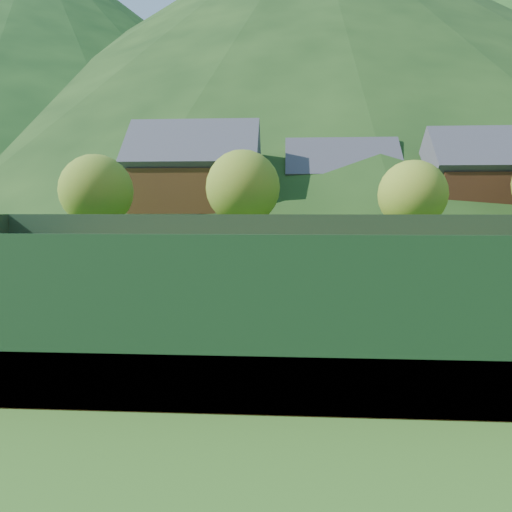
# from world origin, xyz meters

# --- Properties ---
(ground) EXTENTS (400.00, 400.00, 0.00)m
(ground) POSITION_xyz_m (0.00, 0.00, 0.00)
(ground) COLOR #2B551A
(ground) RESTS_ON ground
(clay_court) EXTENTS (40.00, 24.00, 0.02)m
(clay_court) POSITION_xyz_m (0.00, 0.00, 0.01)
(clay_court) COLOR #BA4C1E
(clay_court) RESTS_ON ground
(mountain_far) EXTENTS (280.00, 280.00, 110.00)m
(mountain_far) POSITION_xyz_m (10.00, 160.00, 55.00)
(mountain_far) COLOR black
(mountain_far) RESTS_ON ground
(mountain_far_left) EXTENTS (260.00, 260.00, 100.00)m
(mountain_far_left) POSITION_xyz_m (-90.00, 150.00, 50.00)
(mountain_far_left) COLOR #143412
(mountain_far_left) RESTS_ON ground
(coach) EXTENTS (0.72, 0.57, 1.71)m
(coach) POSITION_xyz_m (-2.08, -2.53, 0.88)
(coach) COLOR #174D99
(coach) RESTS_ON clay_court
(student_a) EXTENTS (0.75, 0.67, 1.29)m
(student_a) POSITION_xyz_m (3.65, 2.30, 0.67)
(student_a) COLOR #DF5113
(student_a) RESTS_ON clay_court
(student_b) EXTENTS (0.92, 0.41, 1.54)m
(student_b) POSITION_xyz_m (5.50, 1.07, 0.79)
(student_b) COLOR orange
(student_b) RESTS_ON clay_court
(student_c) EXTENTS (0.84, 0.60, 1.60)m
(student_c) POSITION_xyz_m (5.05, 2.92, 0.82)
(student_c) COLOR orange
(student_c) RESTS_ON clay_court
(student_d) EXTENTS (1.02, 0.75, 1.41)m
(student_d) POSITION_xyz_m (7.91, 2.21, 0.73)
(student_d) COLOR #CE6112
(student_d) RESTS_ON clay_court
(tennis_ball_0) EXTENTS (0.07, 0.07, 0.07)m
(tennis_ball_0) POSITION_xyz_m (-3.37, -5.98, 0.05)
(tennis_ball_0) COLOR #BBDA24
(tennis_ball_0) RESTS_ON clay_court
(tennis_ball_1) EXTENTS (0.07, 0.07, 0.07)m
(tennis_ball_1) POSITION_xyz_m (-2.87, -9.10, 0.05)
(tennis_ball_1) COLOR #BBDA24
(tennis_ball_1) RESTS_ON clay_court
(tennis_ball_2) EXTENTS (0.07, 0.07, 0.07)m
(tennis_ball_2) POSITION_xyz_m (2.95, -8.70, 0.05)
(tennis_ball_2) COLOR #BBDA24
(tennis_ball_2) RESTS_ON clay_court
(tennis_ball_3) EXTENTS (0.07, 0.07, 0.07)m
(tennis_ball_3) POSITION_xyz_m (-3.20, -8.60, 0.05)
(tennis_ball_3) COLOR #BBDA24
(tennis_ball_3) RESTS_ON clay_court
(tennis_ball_4) EXTENTS (0.07, 0.07, 0.07)m
(tennis_ball_4) POSITION_xyz_m (-4.78, -5.68, 0.05)
(tennis_ball_4) COLOR #BBDA24
(tennis_ball_4) RESTS_ON clay_court
(tennis_ball_5) EXTENTS (0.07, 0.07, 0.07)m
(tennis_ball_5) POSITION_xyz_m (-8.34, -6.06, 0.05)
(tennis_ball_5) COLOR #BBDA24
(tennis_ball_5) RESTS_ON clay_court
(tennis_ball_6) EXTENTS (0.07, 0.07, 0.07)m
(tennis_ball_6) POSITION_xyz_m (3.55, -8.50, 0.05)
(tennis_ball_6) COLOR #BBDA24
(tennis_ball_6) RESTS_ON clay_court
(tennis_ball_7) EXTENTS (0.07, 0.07, 0.07)m
(tennis_ball_7) POSITION_xyz_m (-0.83, -3.05, 0.05)
(tennis_ball_7) COLOR #BBDA24
(tennis_ball_7) RESTS_ON clay_court
(tennis_ball_8) EXTENTS (0.07, 0.07, 0.07)m
(tennis_ball_8) POSITION_xyz_m (-2.98, -9.24, 0.05)
(tennis_ball_8) COLOR #BBDA24
(tennis_ball_8) RESTS_ON clay_court
(tennis_ball_9) EXTENTS (0.07, 0.07, 0.07)m
(tennis_ball_9) POSITION_xyz_m (-8.87, -2.03, 0.05)
(tennis_ball_9) COLOR #BBDA24
(tennis_ball_9) RESTS_ON clay_court
(tennis_ball_10) EXTENTS (0.07, 0.07, 0.07)m
(tennis_ball_10) POSITION_xyz_m (2.77, -4.05, 0.05)
(tennis_ball_10) COLOR #BBDA24
(tennis_ball_10) RESTS_ON clay_court
(tennis_ball_11) EXTENTS (0.07, 0.07, 0.07)m
(tennis_ball_11) POSITION_xyz_m (-8.10, -4.37, 0.05)
(tennis_ball_11) COLOR #BBDA24
(tennis_ball_11) RESTS_ON clay_court
(tennis_ball_12) EXTENTS (0.07, 0.07, 0.07)m
(tennis_ball_12) POSITION_xyz_m (-0.07, -1.45, 0.05)
(tennis_ball_12) COLOR #BBDA24
(tennis_ball_12) RESTS_ON clay_court
(tennis_ball_13) EXTENTS (0.07, 0.07, 0.07)m
(tennis_ball_13) POSITION_xyz_m (1.38, -6.78, 0.05)
(tennis_ball_13) COLOR #BBDA24
(tennis_ball_13) RESTS_ON clay_court
(tennis_ball_14) EXTENTS (0.07, 0.07, 0.07)m
(tennis_ball_14) POSITION_xyz_m (5.76, -5.14, 0.05)
(tennis_ball_14) COLOR #BBDA24
(tennis_ball_14) RESTS_ON clay_court
(tennis_ball_15) EXTENTS (0.07, 0.07, 0.07)m
(tennis_ball_15) POSITION_xyz_m (-5.58, -2.61, 0.05)
(tennis_ball_15) COLOR #BBDA24
(tennis_ball_15) RESTS_ON clay_court
(tennis_ball_16) EXTENTS (0.07, 0.07, 0.07)m
(tennis_ball_16) POSITION_xyz_m (6.34, -5.31, 0.05)
(tennis_ball_16) COLOR #BBDA24
(tennis_ball_16) RESTS_ON clay_court
(tennis_ball_17) EXTENTS (0.07, 0.07, 0.07)m
(tennis_ball_17) POSITION_xyz_m (3.72, -2.58, 0.05)
(tennis_ball_17) COLOR #BBDA24
(tennis_ball_17) RESTS_ON clay_court
(tennis_ball_18) EXTENTS (0.07, 0.07, 0.07)m
(tennis_ball_18) POSITION_xyz_m (0.62, -1.39, 0.05)
(tennis_ball_18) COLOR #BBDA24
(tennis_ball_18) RESTS_ON clay_court
(court_lines) EXTENTS (23.83, 11.03, 0.00)m
(court_lines) POSITION_xyz_m (0.00, 0.00, 0.02)
(court_lines) COLOR white
(court_lines) RESTS_ON clay_court
(tennis_net) EXTENTS (0.10, 12.07, 1.10)m
(tennis_net) POSITION_xyz_m (0.00, 0.00, 0.52)
(tennis_net) COLOR black
(tennis_net) RESTS_ON clay_court
(perimeter_fence) EXTENTS (40.40, 24.24, 3.00)m
(perimeter_fence) POSITION_xyz_m (0.00, 0.00, 1.27)
(perimeter_fence) COLOR #15301C
(perimeter_fence) RESTS_ON clay_court
(ball_hopper) EXTENTS (0.57, 0.57, 1.00)m
(ball_hopper) POSITION_xyz_m (-7.86, -4.89, 0.77)
(ball_hopper) COLOR black
(ball_hopper) RESTS_ON clay_court
(chalet_left) EXTENTS (13.80, 9.93, 12.92)m
(chalet_left) POSITION_xyz_m (-10.00, 30.00, 5.65)
(chalet_left) COLOR beige
(chalet_left) RESTS_ON ground
(chalet_mid) EXTENTS (12.65, 8.82, 11.45)m
(chalet_mid) POSITION_xyz_m (6.00, 34.00, 4.99)
(chalet_mid) COLOR beige
(chalet_mid) RESTS_ON ground
(chalet_right) EXTENTS (11.50, 8.82, 11.91)m
(chalet_right) POSITION_xyz_m (20.00, 30.00, 5.26)
(chalet_right) COLOR beige
(chalet_right) RESTS_ON ground
(tree_a) EXTENTS (6.00, 6.00, 7.88)m
(tree_a) POSITION_xyz_m (-16.00, 18.00, 4.87)
(tree_a) COLOR #422C1A
(tree_a) RESTS_ON ground
(tree_b) EXTENTS (6.40, 6.40, 8.40)m
(tree_b) POSITION_xyz_m (-4.00, 20.00, 5.19)
(tree_b) COLOR #3E2719
(tree_b) RESTS_ON ground
(tree_c) EXTENTS (5.60, 5.60, 7.35)m
(tree_c) POSITION_xyz_m (10.00, 19.00, 4.54)
(tree_c) COLOR #3F2A19
(tree_c) RESTS_ON ground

